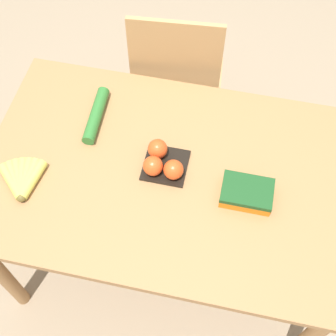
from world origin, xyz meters
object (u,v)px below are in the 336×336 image
(carrot_bag, at_px, (247,192))
(tomato_pack, at_px, (162,162))
(chair, at_px, (177,87))
(banana_bunch, at_px, (22,180))
(cucumber_near, at_px, (96,115))

(carrot_bag, bearing_deg, tomato_pack, 170.19)
(chair, bearing_deg, carrot_bag, 114.86)
(tomato_pack, height_order, carrot_bag, tomato_pack)
(banana_bunch, xyz_separation_m, cucumber_near, (0.17, 0.33, 0.00))
(chair, distance_m, carrot_bag, 0.81)
(tomato_pack, bearing_deg, banana_bunch, -160.65)
(banana_bunch, relative_size, tomato_pack, 1.08)
(chair, xyz_separation_m, tomato_pack, (0.07, -0.61, 0.29))
(tomato_pack, distance_m, carrot_bag, 0.32)
(cucumber_near, bearing_deg, banana_bunch, -117.63)
(chair, height_order, banana_bunch, chair)
(banana_bunch, relative_size, cucumber_near, 0.68)
(banana_bunch, relative_size, carrot_bag, 0.96)
(tomato_pack, bearing_deg, carrot_bag, -9.81)
(chair, bearing_deg, cucumber_near, 57.14)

